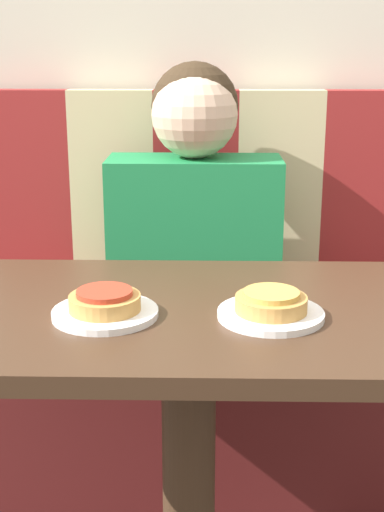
{
  "coord_description": "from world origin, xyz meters",
  "views": [
    {
      "loc": [
        0.03,
        -1.17,
        1.16
      ],
      "look_at": [
        0.0,
        0.29,
        0.72
      ],
      "focal_mm": 50.0,
      "sensor_mm": 36.0,
      "label": 1
    }
  ],
  "objects": [
    {
      "name": "plate_left",
      "position": [
        -0.14,
        -0.05,
        0.73
      ],
      "size": [
        0.18,
        0.18,
        0.01
      ],
      "color": "white",
      "rests_on": "dining_table"
    },
    {
      "name": "pizza_right",
      "position": [
        0.14,
        -0.05,
        0.75
      ],
      "size": [
        0.12,
        0.12,
        0.04
      ],
      "color": "#C68E47",
      "rests_on": "plate_right"
    },
    {
      "name": "person",
      "position": [
        0.0,
        0.59,
        0.81
      ],
      "size": [
        0.43,
        0.24,
        0.63
      ],
      "color": "#1E8447",
      "rests_on": "booth_seat"
    },
    {
      "name": "dining_table",
      "position": [
        0.0,
        0.0,
        0.6
      ],
      "size": [
        0.87,
        0.56,
        0.72
      ],
      "color": "#422B1C",
      "rests_on": "ground_plane"
    },
    {
      "name": "plate_right",
      "position": [
        0.14,
        -0.05,
        0.73
      ],
      "size": [
        0.18,
        0.18,
        0.01
      ],
      "color": "white",
      "rests_on": "dining_table"
    },
    {
      "name": "booth_backrest",
      "position": [
        -0.0,
        0.8,
        0.77
      ],
      "size": [
        1.17,
        0.06,
        0.55
      ],
      "color": "maroon",
      "rests_on": "booth_seat"
    },
    {
      "name": "pizza_left",
      "position": [
        -0.14,
        -0.05,
        0.75
      ],
      "size": [
        0.12,
        0.12,
        0.04
      ],
      "color": "#C68E47",
      "rests_on": "plate_left"
    },
    {
      "name": "booth_seat",
      "position": [
        0.0,
        0.59,
        0.24
      ],
      "size": [
        1.17,
        0.5,
        0.49
      ],
      "color": "#5B1919",
      "rests_on": "ground_plane"
    }
  ]
}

